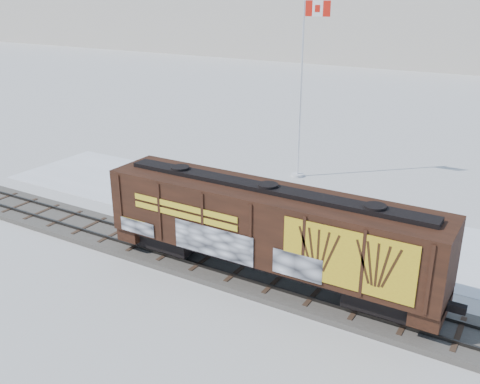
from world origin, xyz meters
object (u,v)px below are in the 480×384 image
Objects in this scene: car_silver at (266,196)px; car_dark at (298,203)px; hopper_railcar at (267,227)px; car_white at (214,201)px; flagpole at (301,114)px.

car_dark is (1.98, 0.47, -0.22)m from car_silver.
hopper_railcar is 3.24× the size of car_white.
car_white is (-1.53, -9.03, -3.83)m from flagpole.
car_dark is (2.89, -6.34, -4.00)m from flagpole.
flagpole is 2.82× the size of car_dark.
car_white is (-6.71, 5.73, -2.03)m from hopper_railcar.
car_white reaches higher than car_dark.
car_dark is (-2.30, 8.42, -2.20)m from hopper_railcar.
car_dark is (4.41, 2.69, -0.17)m from car_white.
flagpole reaches higher than hopper_railcar.
flagpole is 2.53× the size of car_white.
car_silver reaches higher than car_dark.
flagpole is at bearing 37.06° from car_dark.
hopper_railcar is at bearing -70.63° from flagpole.
hopper_railcar reaches higher than car_silver.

